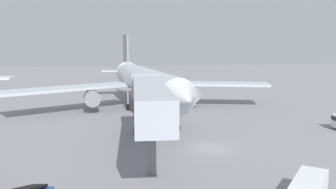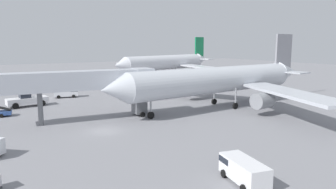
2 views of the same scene
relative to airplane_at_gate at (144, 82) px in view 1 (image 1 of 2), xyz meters
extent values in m
plane|color=gray|center=(4.45, -23.48, -4.89)|extent=(300.00, 300.00, 0.00)
cylinder|color=silver|center=(0.15, -1.55, 0.10)|extent=(7.88, 35.43, 4.55)
cone|color=silver|center=(2.02, -21.12, 0.10)|extent=(4.84, 4.57, 4.46)
cone|color=silver|center=(-1.83, 19.17, 0.44)|extent=(4.92, 6.86, 4.32)
cube|color=gray|center=(-1.68, 17.56, 4.66)|extent=(0.84, 5.10, 7.28)
cube|color=silver|center=(1.08, 17.36, 0.67)|extent=(5.79, 4.20, 0.24)
cube|color=silver|center=(-4.35, 16.84, 0.67)|extent=(5.79, 4.20, 0.24)
cube|color=silver|center=(12.06, 2.76, -0.92)|extent=(22.35, 11.08, 0.44)
cube|color=silver|center=(-12.37, 0.43, -0.92)|extent=(21.70, 14.57, 0.44)
cylinder|color=gray|center=(8.50, 1.03, -2.49)|extent=(2.87, 3.56, 2.56)
cylinder|color=gray|center=(-8.54, -0.60, -2.49)|extent=(2.87, 3.56, 2.56)
cylinder|color=gray|center=(1.45, -15.20, -2.80)|extent=(0.28, 0.28, 3.08)
cylinder|color=black|center=(1.45, -15.20, -4.34)|extent=(0.45, 1.13, 1.10)
cylinder|color=gray|center=(2.55, 0.80, -2.80)|extent=(0.28, 0.28, 3.08)
cylinder|color=black|center=(2.55, 0.80, -4.34)|extent=(0.45, 1.13, 1.10)
cylinder|color=gray|center=(-2.66, 0.30, -2.80)|extent=(0.28, 0.28, 3.08)
cylinder|color=black|center=(-2.66, 0.30, -4.34)|extent=(0.45, 1.13, 1.10)
cube|color=#B2B7C1|center=(-2.52, -26.02, 1.15)|extent=(4.84, 21.00, 2.70)
cube|color=red|center=(-4.03, -25.89, 1.15)|extent=(1.59, 17.42, 0.44)
cube|color=#B2B7C1|center=(-1.54, -15.06, 1.15)|extent=(3.69, 3.10, 2.84)
cube|color=#232833|center=(-1.42, -13.76, 1.40)|extent=(3.31, 0.53, 0.90)
cube|color=slate|center=(-1.59, -15.66, -2.35)|extent=(2.70, 2.02, 4.30)
cylinder|color=black|center=(-3.01, -15.53, -4.49)|extent=(0.37, 0.82, 0.80)
cylinder|color=black|center=(-0.17, -15.78, -4.49)|extent=(0.37, 0.82, 0.80)
cylinder|color=slate|center=(-2.89, -30.17, -2.55)|extent=(0.70, 0.70, 4.70)
cube|color=black|center=(-12.06, -36.62, -2.84)|extent=(2.10, 6.97, 2.37)
cube|color=white|center=(7.05, -37.82, -3.81)|extent=(4.81, 5.13, 1.59)
cylinder|color=black|center=(7.38, -36.02, -4.55)|extent=(0.71, 0.74, 0.68)
camera|label=1|loc=(-7.02, -59.19, 6.18)|focal=38.03mm
camera|label=2|loc=(43.12, -36.74, 6.43)|focal=33.84mm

